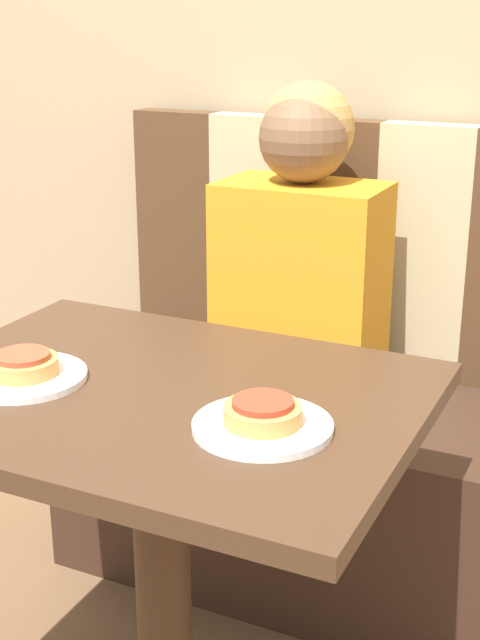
# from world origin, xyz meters

# --- Properties ---
(wall_back) EXTENTS (7.00, 0.05, 2.60)m
(wall_back) POSITION_xyz_m (0.00, 0.96, 1.30)
(wall_back) COLOR tan
(wall_back) RESTS_ON ground_plane
(booth_seat) EXTENTS (1.10, 0.53, 0.48)m
(booth_seat) POSITION_xyz_m (0.00, 0.64, 0.24)
(booth_seat) COLOR #382319
(booth_seat) RESTS_ON ground_plane
(booth_backrest) EXTENTS (1.10, 0.07, 0.60)m
(booth_backrest) POSITION_xyz_m (0.00, 0.87, 0.78)
(booth_backrest) COLOR #4C331E
(booth_backrest) RESTS_ON booth_seat
(dining_table) EXTENTS (0.86, 0.66, 0.73)m
(dining_table) POSITION_xyz_m (0.00, 0.00, 0.62)
(dining_table) COLOR #422B1C
(dining_table) RESTS_ON ground_plane
(person) EXTENTS (0.36, 0.23, 0.71)m
(person) POSITION_xyz_m (0.00, 0.64, 0.82)
(person) COLOR orange
(person) RESTS_ON booth_seat
(plate_left) EXTENTS (0.21, 0.21, 0.01)m
(plate_left) POSITION_xyz_m (-0.22, -0.07, 0.74)
(plate_left) COLOR white
(plate_left) RESTS_ON dining_table
(plate_right) EXTENTS (0.21, 0.21, 0.01)m
(plate_right) POSITION_xyz_m (0.22, -0.07, 0.74)
(plate_right) COLOR white
(plate_right) RESTS_ON dining_table
(pizza_left) EXTENTS (0.12, 0.12, 0.04)m
(pizza_left) POSITION_xyz_m (-0.22, -0.07, 0.76)
(pizza_left) COLOR #C68E47
(pizza_left) RESTS_ON plate_left
(pizza_right) EXTENTS (0.12, 0.12, 0.04)m
(pizza_right) POSITION_xyz_m (0.22, -0.07, 0.76)
(pizza_right) COLOR #C68E47
(pizza_right) RESTS_ON plate_right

